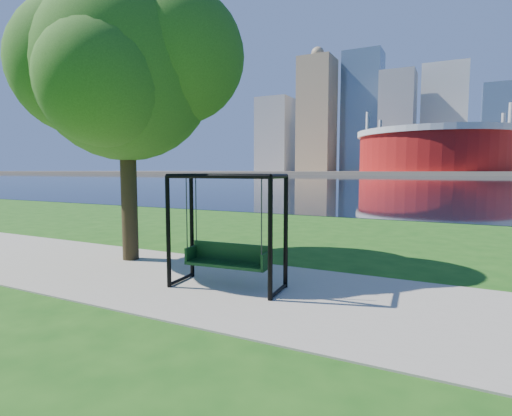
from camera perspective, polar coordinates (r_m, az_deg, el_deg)
The scene contains 8 objects.
ground at distance 8.09m, azimuth 1.84°, elevation -10.89°, with size 900.00×900.00×0.00m, color #1E5114.
path at distance 7.66m, azimuth 0.20°, elevation -11.72°, with size 120.00×4.00×0.03m, color #9E937F.
river at distance 109.10m, azimuth 25.45°, elevation 3.63°, with size 900.00×180.00×0.02m, color black.
far_bank at distance 313.05m, azimuth 26.62°, elevation 4.53°, with size 900.00×228.00×2.00m, color #937F60.
stadium at distance 242.69m, azimuth 24.19°, elevation 7.69°, with size 83.00×83.00×32.00m.
skyline at distance 328.24m, azimuth 26.15°, elevation 10.67°, with size 392.00×66.00×96.50m.
swing at distance 7.64m, azimuth -4.08°, elevation -3.67°, with size 2.23×1.11×2.21m.
park_tree at distance 10.82m, azimuth -18.15°, elevation 18.58°, with size 5.55×5.01×6.89m.
Camera 1 is at (3.32, -7.03, 2.26)m, focal length 28.00 mm.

